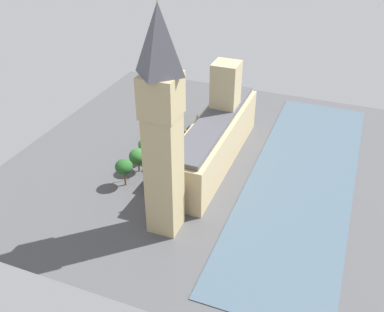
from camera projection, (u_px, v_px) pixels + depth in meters
ground_plane at (208, 160)px, 154.54m from camera, size 130.33×130.33×0.00m
river_thames at (302, 179)px, 144.47m from camera, size 32.91×117.30×0.25m
parliament_building at (216, 136)px, 150.27m from camera, size 13.34×60.33×32.19m
clock_tower at (162, 125)px, 108.02m from camera, size 9.23×9.23×62.69m
car_white_trailing at (198, 122)px, 177.04m from camera, size 2.02×4.59×1.74m
car_yellow_cab_under_trees at (190, 129)px, 171.98m from camera, size 2.09×4.69×1.74m
car_black_midblock at (187, 137)px, 166.41m from camera, size 2.07×4.73×1.74m
car_blue_far_end at (185, 145)px, 161.46m from camera, size 1.89×4.69×1.74m
double_decker_bus_leading at (162, 156)px, 151.89m from camera, size 2.68×10.51×4.75m
double_decker_bus_near_tower at (155, 176)px, 141.63m from camera, size 2.81×10.55×4.75m
pedestrian_kerbside at (159, 193)px, 137.03m from camera, size 0.44×0.55×1.57m
plane_tree_opposite_hall at (170, 120)px, 166.60m from camera, size 5.29×5.29×8.62m
plane_tree_by_river_gate at (138, 156)px, 145.74m from camera, size 6.12×6.12×8.44m
plane_tree_corner at (124, 167)px, 138.45m from camera, size 5.64×5.64×9.36m
plane_tree_slot_10 at (145, 145)px, 150.08m from camera, size 5.04×5.04×9.08m
street_lamp_slot_11 at (155, 140)px, 157.47m from camera, size 0.56×0.56×6.39m
street_lamp_slot_12 at (127, 169)px, 142.20m from camera, size 0.56×0.56×6.00m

